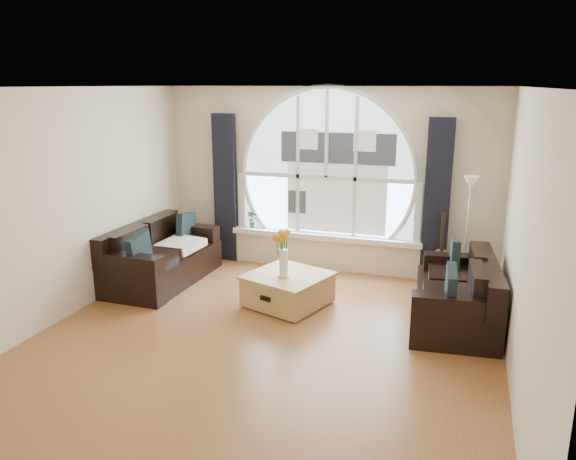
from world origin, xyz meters
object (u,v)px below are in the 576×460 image
at_px(coffee_chest, 288,288).
at_px(potted_plant, 252,219).
at_px(sofa_left, 162,255).
at_px(floor_lamp, 466,237).
at_px(guitar, 442,248).
at_px(sofa_right, 456,290).
at_px(vase_flowers, 284,246).

distance_m(coffee_chest, potted_plant, 1.93).
height_order(sofa_left, coffee_chest, sofa_left).
distance_m(floor_lamp, guitar, 0.52).
bearing_deg(sofa_left, floor_lamp, 12.39).
bearing_deg(sofa_right, vase_flowers, -179.11).
height_order(floor_lamp, potted_plant, floor_lamp).
bearing_deg(vase_flowers, sofa_left, 169.67).
distance_m(coffee_chest, guitar, 2.28).
relative_size(sofa_left, vase_flowers, 2.66).
relative_size(sofa_left, floor_lamp, 1.16).
bearing_deg(floor_lamp, coffee_chest, -153.20).
bearing_deg(guitar, floor_lamp, -54.16).
bearing_deg(coffee_chest, sofa_left, -168.73).
relative_size(sofa_right, guitar, 1.65).
distance_m(sofa_left, coffee_chest, 1.98).
distance_m(sofa_left, sofa_right, 3.99).
distance_m(vase_flowers, guitar, 2.35).
bearing_deg(sofa_right, potted_plant, 150.78).
bearing_deg(coffee_chest, potted_plant, 144.70).
xyz_separation_m(vase_flowers, guitar, (1.82, 1.47, -0.27)).
relative_size(coffee_chest, potted_plant, 3.30).
relative_size(coffee_chest, floor_lamp, 0.57).
relative_size(floor_lamp, guitar, 1.51).
bearing_deg(potted_plant, floor_lamp, -8.18).
relative_size(vase_flowers, floor_lamp, 0.44).
height_order(vase_flowers, floor_lamp, floor_lamp).
distance_m(sofa_right, coffee_chest, 2.04).
bearing_deg(potted_plant, guitar, -2.81).
bearing_deg(guitar, sofa_right, -87.75).
relative_size(sofa_right, potted_plant, 6.30).
bearing_deg(sofa_right, sofa_left, 172.88).
bearing_deg(vase_flowers, potted_plant, 123.65).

